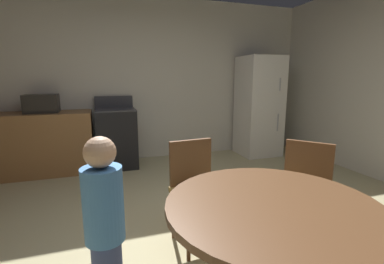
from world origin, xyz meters
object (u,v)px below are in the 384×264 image
(microwave, at_px, (42,104))
(chair_north, at_px, (196,185))
(person_child, at_px, (105,226))
(chair_northeast, at_px, (304,188))
(dining_table, at_px, (271,232))
(refrigerator, at_px, (259,107))
(oven_range, at_px, (117,137))

(microwave, distance_m, chair_north, 2.83)
(chair_north, xyz_separation_m, person_child, (-0.74, -0.58, 0.08))
(microwave, relative_size, chair_northeast, 0.51)
(dining_table, bearing_deg, chair_northeast, 39.60)
(microwave, height_order, person_child, microwave)
(dining_table, relative_size, person_child, 1.02)
(chair_north, height_order, person_child, person_child)
(refrigerator, height_order, dining_table, refrigerator)
(microwave, distance_m, dining_table, 3.67)
(microwave, bearing_deg, chair_northeast, -48.69)
(refrigerator, height_order, chair_north, refrigerator)
(oven_range, bearing_deg, dining_table, -79.44)
(microwave, relative_size, person_child, 0.40)
(microwave, distance_m, chair_northeast, 3.59)
(oven_range, xyz_separation_m, dining_table, (0.61, -3.27, 0.13))
(oven_range, bearing_deg, refrigerator, -1.23)
(dining_table, bearing_deg, refrigerator, 59.47)
(oven_range, distance_m, chair_north, 2.39)
(refrigerator, bearing_deg, chair_north, -131.14)
(microwave, relative_size, dining_table, 0.40)
(refrigerator, xyz_separation_m, dining_table, (-1.90, -3.22, -0.28))
(oven_range, bearing_deg, microwave, -179.79)
(refrigerator, distance_m, microwave, 3.51)
(chair_north, bearing_deg, dining_table, 0.00)
(dining_table, bearing_deg, chair_north, 95.46)
(refrigerator, relative_size, microwave, 4.00)
(refrigerator, distance_m, person_child, 3.96)
(oven_range, xyz_separation_m, person_child, (-0.22, -2.91, 0.11))
(refrigerator, distance_m, chair_north, 3.05)
(microwave, distance_m, person_child, 3.05)
(chair_northeast, xyz_separation_m, chair_north, (-0.82, 0.34, 0.00))
(chair_northeast, distance_m, chair_north, 0.89)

